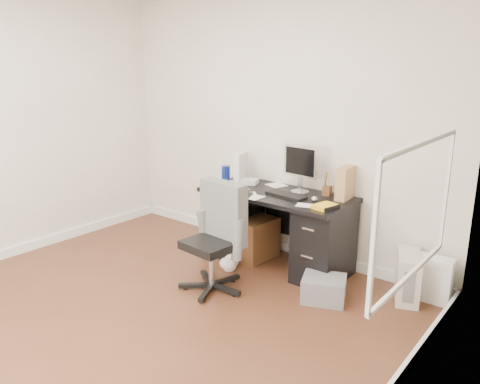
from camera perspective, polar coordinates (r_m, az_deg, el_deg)
The scene contains 18 objects.
ground at distance 3.98m, azimuth -13.61°, elevation -14.86°, with size 4.00×4.00×0.00m, color #4D2B19.
room_shell at distance 3.46m, azimuth -14.63°, elevation 9.63°, with size 4.02×4.02×2.71m.
desk at distance 4.72m, azimuth 4.42°, elevation -4.17°, with size 1.50×0.70×0.75m.
loose_papers at distance 4.68m, azimuth 2.13°, elevation 0.22°, with size 1.10×0.60×0.00m, color white, non-canonical shape.
lcd_monitor at distance 4.57m, azimuth 7.41°, elevation 2.80°, with size 0.38×0.22×0.48m, color silver, non-canonical shape.
keyboard at distance 4.49m, azimuth 5.61°, elevation -0.38°, with size 0.42×0.14×0.02m, color black.
computer_mouse at distance 4.32m, azimuth 9.05°, elevation -0.87°, with size 0.06×0.06×0.06m, color silver.
travel_mug at distance 4.88m, azimuth -1.73°, elevation 2.06°, with size 0.09×0.09×0.20m, color #162E97.
white_binder at distance 4.98m, azimuth 0.10°, elevation 2.99°, with size 0.13×0.27×0.31m, color silver.
magazine_file at distance 4.46m, azimuth 12.73°, elevation 1.09°, with size 0.13×0.26×0.31m, color #A0784D.
pen_cup at distance 4.55m, azimuth 10.61°, elevation 0.93°, with size 0.09×0.09×0.22m, color #552E18, non-canonical shape.
yellow_book at distance 4.16m, azimuth 10.38°, elevation -1.75°, with size 0.16×0.20×0.04m, color yellow.
paper_remote at distance 4.47m, azimuth 1.22°, elevation -0.42°, with size 0.25×0.20×0.02m, color white, non-canonical shape.
office_chair at distance 4.15m, azimuth -3.54°, elevation -5.68°, with size 0.55×0.55×0.97m, color #4B4D4B, non-canonical shape.
pc_tower at distance 4.33m, azimuth 19.77°, elevation -9.66°, with size 0.18×0.42×0.42m, color beige.
shopping_bag at distance 4.38m, azimuth 22.56°, elevation -9.80°, with size 0.29×0.21×0.40m, color white.
wicker_basket at distance 4.94m, azimuth 1.47°, elevation -5.51°, with size 0.43×0.43×0.43m, color #513118.
desk_printer at distance 4.16m, azimuth 10.18°, elevation -11.54°, with size 0.36×0.30×0.21m, color slate.
Camera 1 is at (2.79, -2.04, 1.97)m, focal length 35.00 mm.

